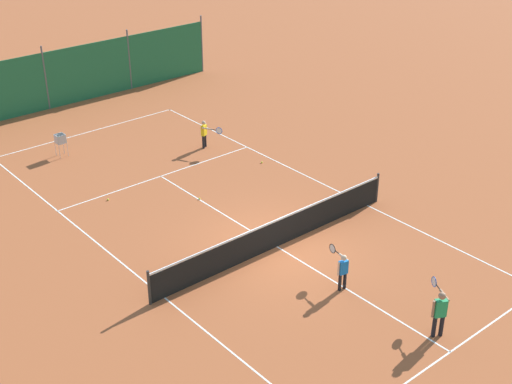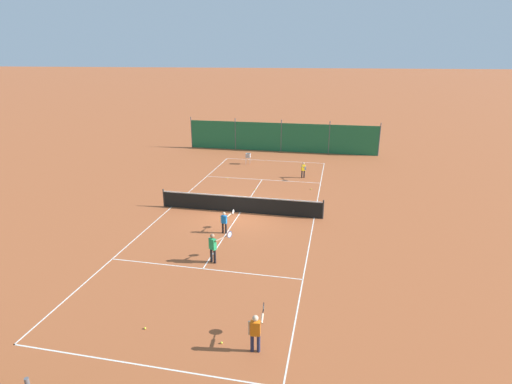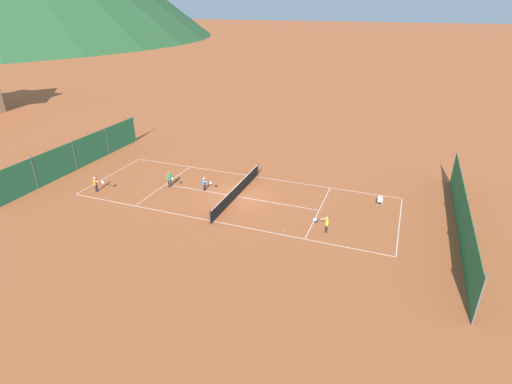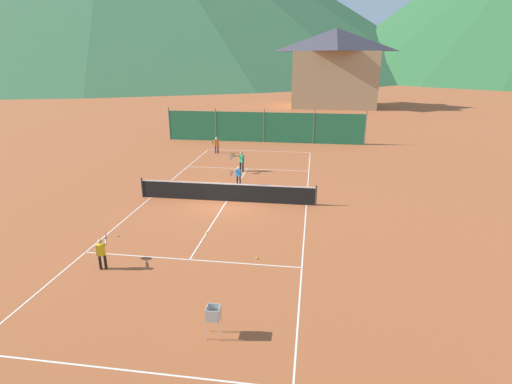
{
  "view_description": "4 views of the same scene",
  "coord_description": "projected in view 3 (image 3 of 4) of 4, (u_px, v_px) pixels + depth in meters",
  "views": [
    {
      "loc": [
        12.45,
        13.78,
        11.49
      ],
      "look_at": [
        -0.25,
        -1.28,
        1.29
      ],
      "focal_mm": 50.0,
      "sensor_mm": 36.0,
      "label": 1
    },
    {
      "loc": [
        -5.09,
        20.13,
        8.25
      ],
      "look_at": [
        -0.85,
        -0.19,
        1.2
      ],
      "focal_mm": 28.0,
      "sensor_mm": 36.0,
      "label": 2
    },
    {
      "loc": [
        -25.23,
        -11.08,
        13.56
      ],
      "look_at": [
        -0.18,
        -1.62,
        0.74
      ],
      "focal_mm": 28.0,
      "sensor_mm": 36.0,
      "label": 3
    },
    {
      "loc": [
        4.29,
        -18.98,
        7.01
      ],
      "look_at": [
        1.83,
        -2.05,
        1.26
      ],
      "focal_mm": 28.0,
      "sensor_mm": 36.0,
      "label": 4
    }
  ],
  "objects": [
    {
      "name": "player_near_service",
      "position": [
        205.0,
        183.0,
        31.35
      ],
      "size": [
        0.5,
        0.93,
        1.11
      ],
      "color": "black",
      "rests_on": "ground"
    },
    {
      "name": "court_line_markings",
      "position": [
        237.0,
        196.0,
        30.67
      ],
      "size": [
        8.25,
        23.85,
        0.01
      ],
      "color": "white",
      "rests_on": "ground"
    },
    {
      "name": "ground_plane",
      "position": [
        237.0,
        196.0,
        30.67
      ],
      "size": [
        600.0,
        600.0,
        0.0
      ],
      "primitive_type": "plane",
      "color": "#A8542D"
    },
    {
      "name": "player_near_baseline",
      "position": [
        169.0,
        178.0,
        31.94
      ],
      "size": [
        0.84,
        0.93,
        1.32
      ],
      "color": "black",
      "rests_on": "ground"
    },
    {
      "name": "tennis_ball_alley_right",
      "position": [
        284.0,
        230.0,
        26.09
      ],
      "size": [
        0.07,
        0.07,
        0.07
      ],
      "primitive_type": "sphere",
      "color": "#CCE033",
      "rests_on": "ground"
    },
    {
      "name": "tennis_ball_far_corner",
      "position": [
        129.0,
        175.0,
        34.45
      ],
      "size": [
        0.07,
        0.07,
        0.07
      ],
      "primitive_type": "sphere",
      "color": "#CCE033",
      "rests_on": "ground"
    },
    {
      "name": "windscreen_fence_near",
      "position": [
        462.0,
        216.0,
        25.17
      ],
      "size": [
        17.28,
        0.08,
        2.9
      ],
      "color": "#236B42",
      "rests_on": "ground"
    },
    {
      "name": "tennis_net",
      "position": [
        237.0,
        191.0,
        30.46
      ],
      "size": [
        9.18,
        0.08,
        1.06
      ],
      "color": "#2D2D2D",
      "rests_on": "ground"
    },
    {
      "name": "player_far_baseline",
      "position": [
        96.0,
        183.0,
        31.13
      ],
      "size": [
        0.42,
        1.05,
        1.24
      ],
      "color": "#23284C",
      "rests_on": "ground"
    },
    {
      "name": "ball_hopper",
      "position": [
        380.0,
        200.0,
        28.7
      ],
      "size": [
        0.36,
        0.36,
        0.89
      ],
      "color": "#B7B7BC",
      "rests_on": "ground"
    },
    {
      "name": "windscreen_fence_far",
      "position": [
        75.0,
        156.0,
        35.05
      ],
      "size": [
        17.28,
        0.08,
        2.9
      ],
      "color": "#236B42",
      "rests_on": "ground"
    },
    {
      "name": "tennis_ball_alley_left",
      "position": [
        287.0,
        205.0,
        29.37
      ],
      "size": [
        0.07,
        0.07,
        0.07
      ],
      "primitive_type": "sphere",
      "color": "#CCE033",
      "rests_on": "ground"
    },
    {
      "name": "tennis_ball_by_net_right",
      "position": [
        321.0,
        195.0,
        30.8
      ],
      "size": [
        0.07,
        0.07,
        0.07
      ],
      "primitive_type": "sphere",
      "color": "#CCE033",
      "rests_on": "ground"
    },
    {
      "name": "tennis_ball_mid_court",
      "position": [
        107.0,
        186.0,
        32.32
      ],
      "size": [
        0.07,
        0.07,
        0.07
      ],
      "primitive_type": "sphere",
      "color": "#CCE033",
      "rests_on": "ground"
    },
    {
      "name": "player_far_service",
      "position": [
        326.0,
        223.0,
        25.66
      ],
      "size": [
        0.44,
        0.99,
        1.14
      ],
      "color": "black",
      "rests_on": "ground"
    }
  ]
}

